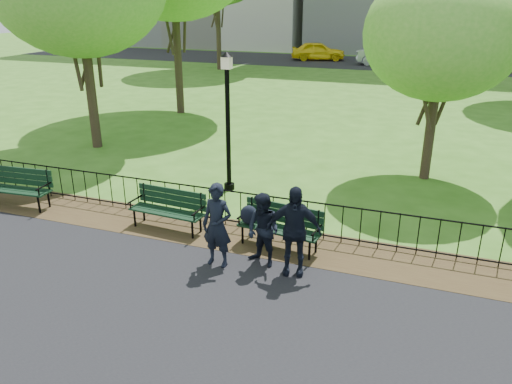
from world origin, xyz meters
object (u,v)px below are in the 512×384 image
(park_bench_main, at_px, (268,219))
(person_right, at_px, (294,231))
(park_bench_left_b, at_px, (17,183))
(taxi, at_px, (318,51))
(tree_near_e, at_px, (443,34))
(person_left, at_px, (217,225))
(park_bench_left_a, at_px, (169,205))
(sedan_dark, at_px, (488,58))
(lamppost, at_px, (228,118))
(sedan_silver, at_px, (389,56))
(person_mid, at_px, (263,230))

(park_bench_main, relative_size, person_right, 1.04)
(park_bench_left_b, bearing_deg, taxi, 85.70)
(tree_near_e, height_order, person_left, tree_near_e)
(park_bench_left_a, bearing_deg, sedan_dark, 79.16)
(park_bench_left_a, height_order, person_left, person_left)
(tree_near_e, bearing_deg, person_left, -118.02)
(person_left, bearing_deg, park_bench_main, 62.71)
(lamppost, bearing_deg, park_bench_main, -53.35)
(park_bench_left_b, relative_size, tree_near_e, 0.33)
(park_bench_left_b, distance_m, taxi, 34.16)
(park_bench_left_b, bearing_deg, tree_near_e, 26.20)
(person_right, height_order, sedan_silver, person_right)
(person_left, relative_size, sedan_silver, 0.36)
(park_bench_left_a, xyz_separation_m, park_bench_left_b, (-4.37, -0.14, 0.03))
(park_bench_main, height_order, taxi, taxi)
(person_left, xyz_separation_m, sedan_silver, (-0.25, 33.36, -0.07))
(tree_near_e, relative_size, taxi, 1.32)
(person_mid, bearing_deg, lamppost, 143.76)
(park_bench_main, distance_m, sedan_silver, 32.23)
(taxi, bearing_deg, park_bench_main, 175.12)
(lamppost, bearing_deg, sedan_dark, 74.79)
(park_bench_main, distance_m, sedan_dark, 34.76)
(taxi, xyz_separation_m, sedan_dark, (13.43, 0.11, -0.11))
(person_left, bearing_deg, sedan_dark, 82.08)
(park_bench_left_a, height_order, person_right, person_right)
(park_bench_main, xyz_separation_m, person_left, (-0.68, -1.15, 0.25))
(park_bench_left_b, distance_m, sedan_dark, 36.71)
(tree_near_e, height_order, person_right, tree_near_e)
(person_mid, relative_size, person_right, 0.84)
(lamppost, xyz_separation_m, sedan_dark, (8.50, 31.28, -1.39))
(person_left, bearing_deg, tree_near_e, 65.32)
(sedan_silver, bearing_deg, park_bench_left_b, 176.61)
(park_bench_left_a, height_order, taxi, taxi)
(person_mid, height_order, person_right, person_right)
(park_bench_main, xyz_separation_m, tree_near_e, (3.02, 5.80, 3.54))
(tree_near_e, bearing_deg, person_mid, -113.15)
(person_left, relative_size, sedan_dark, 0.38)
(lamppost, distance_m, taxi, 31.59)
(park_bench_main, height_order, lamppost, lamppost)
(park_bench_left_a, relative_size, park_bench_left_b, 0.94)
(person_mid, bearing_deg, park_bench_main, 123.97)
(park_bench_main, height_order, person_right, person_right)
(park_bench_main, distance_m, park_bench_left_b, 6.83)
(lamppost, distance_m, person_mid, 4.58)
(park_bench_left_b, bearing_deg, sedan_dark, 64.25)
(sedan_silver, distance_m, sedan_dark, 7.54)
(lamppost, distance_m, tree_near_e, 6.30)
(person_right, bearing_deg, sedan_dark, 69.75)
(person_left, height_order, person_mid, person_left)
(taxi, bearing_deg, person_right, 176.12)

